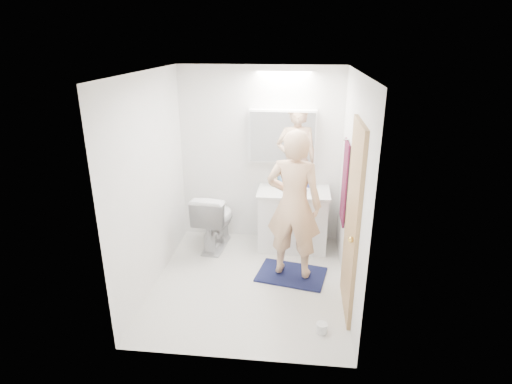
# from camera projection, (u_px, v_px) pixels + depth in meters

# --- Properties ---
(floor) EXTENTS (2.50, 2.50, 0.00)m
(floor) POSITION_uv_depth(u_px,v_px,m) (250.00, 282.00, 4.89)
(floor) COLOR silver
(floor) RESTS_ON ground
(ceiling) EXTENTS (2.50, 2.50, 0.00)m
(ceiling) POSITION_uv_depth(u_px,v_px,m) (248.00, 72.00, 4.05)
(ceiling) COLOR white
(ceiling) RESTS_ON floor
(wall_back) EXTENTS (2.50, 0.00, 2.50)m
(wall_back) POSITION_uv_depth(u_px,v_px,m) (260.00, 156.00, 5.63)
(wall_back) COLOR white
(wall_back) RESTS_ON floor
(wall_front) EXTENTS (2.50, 0.00, 2.50)m
(wall_front) POSITION_uv_depth(u_px,v_px,m) (230.00, 239.00, 3.30)
(wall_front) COLOR white
(wall_front) RESTS_ON floor
(wall_left) EXTENTS (0.00, 2.50, 2.50)m
(wall_left) POSITION_uv_depth(u_px,v_px,m) (151.00, 183.00, 4.58)
(wall_left) COLOR white
(wall_left) RESTS_ON floor
(wall_right) EXTENTS (0.00, 2.50, 2.50)m
(wall_right) POSITION_uv_depth(u_px,v_px,m) (352.00, 191.00, 4.36)
(wall_right) COLOR white
(wall_right) RESTS_ON floor
(vanity_cabinet) EXTENTS (0.90, 0.55, 0.78)m
(vanity_cabinet) POSITION_uv_depth(u_px,v_px,m) (293.00, 220.00, 5.60)
(vanity_cabinet) COLOR white
(vanity_cabinet) RESTS_ON floor
(countertop) EXTENTS (0.95, 0.58, 0.04)m
(countertop) POSITION_uv_depth(u_px,v_px,m) (294.00, 192.00, 5.46)
(countertop) COLOR silver
(countertop) RESTS_ON vanity_cabinet
(sink_basin) EXTENTS (0.36, 0.36, 0.03)m
(sink_basin) POSITION_uv_depth(u_px,v_px,m) (294.00, 189.00, 5.47)
(sink_basin) COLOR white
(sink_basin) RESTS_ON countertop
(faucet) EXTENTS (0.02, 0.02, 0.16)m
(faucet) POSITION_uv_depth(u_px,v_px,m) (294.00, 180.00, 5.63)
(faucet) COLOR silver
(faucet) RESTS_ON countertop
(medicine_cabinet) EXTENTS (0.88, 0.14, 0.70)m
(medicine_cabinet) POSITION_uv_depth(u_px,v_px,m) (282.00, 136.00, 5.43)
(medicine_cabinet) COLOR white
(medicine_cabinet) RESTS_ON wall_back
(mirror_panel) EXTENTS (0.84, 0.01, 0.66)m
(mirror_panel) POSITION_uv_depth(u_px,v_px,m) (282.00, 138.00, 5.35)
(mirror_panel) COLOR silver
(mirror_panel) RESTS_ON medicine_cabinet
(toilet) EXTENTS (0.53, 0.83, 0.80)m
(toilet) POSITION_uv_depth(u_px,v_px,m) (215.00, 220.00, 5.60)
(toilet) COLOR silver
(toilet) RESTS_ON floor
(bath_rug) EXTENTS (0.89, 0.70, 0.02)m
(bath_rug) POSITION_uv_depth(u_px,v_px,m) (291.00, 274.00, 5.02)
(bath_rug) COLOR #141D3F
(bath_rug) RESTS_ON floor
(person) EXTENTS (0.71, 0.54, 1.76)m
(person) POSITION_uv_depth(u_px,v_px,m) (294.00, 205.00, 4.70)
(person) COLOR #E2B188
(person) RESTS_ON bath_rug
(door) EXTENTS (0.04, 0.80, 2.00)m
(door) POSITION_uv_depth(u_px,v_px,m) (352.00, 222.00, 4.10)
(door) COLOR #A17E50
(door) RESTS_ON wall_right
(door_knob) EXTENTS (0.06, 0.06, 0.06)m
(door_knob) POSITION_uv_depth(u_px,v_px,m) (351.00, 240.00, 3.84)
(door_knob) COLOR gold
(door_knob) RESTS_ON door
(towel) EXTENTS (0.02, 0.42, 1.00)m
(towel) POSITION_uv_depth(u_px,v_px,m) (344.00, 183.00, 4.91)
(towel) COLOR #1A123A
(towel) RESTS_ON wall_right
(towel_hook) EXTENTS (0.07, 0.02, 0.02)m
(towel_hook) POSITION_uv_depth(u_px,v_px,m) (347.00, 140.00, 4.72)
(towel_hook) COLOR silver
(towel_hook) RESTS_ON wall_right
(soap_bottle_a) EXTENTS (0.11, 0.11, 0.24)m
(soap_bottle_a) POSITION_uv_depth(u_px,v_px,m) (274.00, 178.00, 5.58)
(soap_bottle_a) COLOR #D5C489
(soap_bottle_a) RESTS_ON countertop
(soap_bottle_b) EXTENTS (0.12, 0.12, 0.19)m
(soap_bottle_b) POSITION_uv_depth(u_px,v_px,m) (282.00, 179.00, 5.60)
(soap_bottle_b) COLOR #5B8EC3
(soap_bottle_b) RESTS_ON countertop
(toothbrush_cup) EXTENTS (0.10, 0.10, 0.09)m
(toothbrush_cup) POSITION_uv_depth(u_px,v_px,m) (309.00, 184.00, 5.56)
(toothbrush_cup) COLOR #3E51BC
(toothbrush_cup) RESTS_ON countertop
(toilet_paper_roll) EXTENTS (0.11, 0.11, 0.10)m
(toilet_paper_roll) POSITION_uv_depth(u_px,v_px,m) (322.00, 328.00, 4.04)
(toilet_paper_roll) COLOR white
(toilet_paper_roll) RESTS_ON floor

